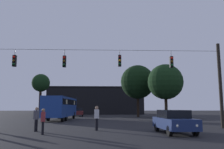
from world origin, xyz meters
The scene contains 12 objects.
ground_plane centered at (0.00, 24.50, 0.00)m, with size 168.00×168.00×0.00m, color black.
overhead_signal_span centered at (0.00, 13.01, 4.11)m, with size 21.72×0.44×7.12m.
city_bus centered at (-4.80, 25.86, 1.87)m, with size 2.90×11.08×3.00m.
car_near_right centered at (5.54, 9.35, 0.80)m, with size 1.97×4.40×1.52m.
car_far_left centered at (-3.75, 38.45, 0.80)m, with size 2.09×4.43×1.52m.
pedestrian_crossing_left centered at (0.39, 11.41, 1.02)m, with size 0.36×0.42×1.78m.
pedestrian_crossing_center centered at (-3.89, 10.87, 0.97)m, with size 0.34×0.42×1.71m.
pedestrian_crossing_right centered at (-2.93, 8.97, 0.91)m, with size 0.28×0.39×1.62m.
corner_building centered at (-0.86, 52.40, 3.25)m, with size 22.51×9.38×6.50m.
tree_left_silhouette centered at (10.64, 29.88, 5.63)m, with size 5.55×5.55×8.42m.
tree_behind_building centered at (7.09, 35.38, 6.18)m, with size 6.08×6.08×9.23m.
tree_right_far centered at (-11.92, 41.99, 6.54)m, with size 3.66×3.66×8.47m.
Camera 1 is at (0.83, -6.13, 1.72)m, focal length 37.36 mm.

